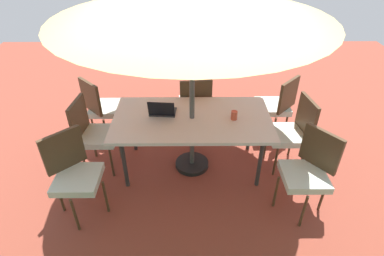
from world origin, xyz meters
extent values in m
cube|color=brown|center=(0.00, 0.00, -0.01)|extent=(10.00, 10.00, 0.02)
cube|color=silver|center=(0.00, 0.00, 0.75)|extent=(1.91, 1.02, 0.04)
cylinder|color=#333333|center=(-0.81, -0.36, 0.36)|extent=(0.05, 0.05, 0.73)
cylinder|color=#333333|center=(0.81, -0.36, 0.36)|extent=(0.05, 0.05, 0.73)
cylinder|color=#333333|center=(-0.81, 0.36, 0.36)|extent=(0.05, 0.05, 0.73)
cylinder|color=#333333|center=(0.81, 0.36, 0.36)|extent=(0.05, 0.05, 0.73)
cylinder|color=#4C4C4C|center=(0.00, 0.00, 1.11)|extent=(0.06, 0.06, 2.22)
cone|color=#DBB766|center=(0.00, 0.00, 2.10)|extent=(2.83, 2.83, 0.32)
cylinder|color=black|center=(0.00, 0.00, 0.03)|extent=(0.44, 0.44, 0.06)
cube|color=silver|center=(-0.04, -0.78, 0.49)|extent=(0.46, 0.46, 0.08)
cube|color=#4C3823|center=(-0.06, -0.57, 0.76)|extent=(0.44, 0.08, 0.45)
cylinder|color=#4C3823|center=(-0.20, -0.98, 0.23)|extent=(0.03, 0.03, 0.45)
cylinder|color=#4C3823|center=(0.16, -0.94, 0.23)|extent=(0.03, 0.03, 0.45)
cylinder|color=#4C3823|center=(-0.24, -0.62, 0.23)|extent=(0.03, 0.03, 0.45)
cylinder|color=#4C3823|center=(0.12, -0.58, 0.23)|extent=(0.03, 0.03, 0.45)
cube|color=silver|center=(-1.18, -0.73, 0.49)|extent=(0.46, 0.46, 0.08)
cube|color=#4C3823|center=(-1.33, -0.59, 0.76)|extent=(0.33, 0.34, 0.45)
cylinder|color=#4C3823|center=(-1.17, -0.99, 0.23)|extent=(0.03, 0.03, 0.45)
cylinder|color=#4C3823|center=(-0.92, -0.73, 0.23)|extent=(0.03, 0.03, 0.45)
cylinder|color=#4C3823|center=(-1.43, -0.74, 0.23)|extent=(0.03, 0.03, 0.45)
cylinder|color=#4C3823|center=(-1.18, -0.48, 0.23)|extent=(0.03, 0.03, 0.45)
cube|color=silver|center=(1.23, -0.70, 0.49)|extent=(0.46, 0.46, 0.08)
cube|color=#4C3823|center=(1.37, -0.55, 0.76)|extent=(0.34, 0.33, 0.45)
cylinder|color=#4C3823|center=(0.97, -0.70, 0.23)|extent=(0.03, 0.03, 0.45)
cylinder|color=#4C3823|center=(1.23, -0.96, 0.23)|extent=(0.03, 0.03, 0.45)
cylinder|color=#4C3823|center=(1.23, -0.45, 0.23)|extent=(0.03, 0.03, 0.45)
cylinder|color=#4C3823|center=(1.48, -0.70, 0.23)|extent=(0.03, 0.03, 0.45)
cube|color=silver|center=(-1.19, 0.74, 0.49)|extent=(0.46, 0.46, 0.08)
cube|color=#4C3823|center=(-1.35, 0.61, 0.76)|extent=(0.30, 0.37, 0.45)
cylinder|color=#4C3823|center=(-0.94, 0.71, 0.23)|extent=(0.03, 0.03, 0.45)
cylinder|color=#4C3823|center=(-1.16, 0.99, 0.23)|extent=(0.03, 0.03, 0.45)
cylinder|color=#4C3823|center=(-1.22, 0.49, 0.23)|extent=(0.03, 0.03, 0.45)
cylinder|color=#4C3823|center=(-1.44, 0.77, 0.23)|extent=(0.03, 0.03, 0.45)
cube|color=silver|center=(-1.21, -0.02, 0.49)|extent=(0.46, 0.46, 0.08)
cube|color=#4C3823|center=(-1.41, -0.05, 0.76)|extent=(0.10, 0.44, 0.45)
cylinder|color=#4C3823|center=(-1.00, -0.17, 0.23)|extent=(0.03, 0.03, 0.45)
cylinder|color=#4C3823|center=(-1.05, 0.18, 0.23)|extent=(0.03, 0.03, 0.45)
cylinder|color=#4C3823|center=(-1.36, -0.22, 0.23)|extent=(0.03, 0.03, 0.45)
cylinder|color=#4C3823|center=(-1.41, 0.13, 0.23)|extent=(0.03, 0.03, 0.45)
cube|color=silver|center=(1.21, 0.77, 0.49)|extent=(0.46, 0.46, 0.08)
cube|color=#4C3823|center=(1.35, 0.61, 0.76)|extent=(0.35, 0.33, 0.45)
cylinder|color=#4C3823|center=(1.22, 1.02, 0.23)|extent=(0.03, 0.03, 0.45)
cylinder|color=#4C3823|center=(0.96, 0.77, 0.23)|extent=(0.03, 0.03, 0.45)
cylinder|color=#4C3823|center=(1.46, 0.76, 0.23)|extent=(0.03, 0.03, 0.45)
cylinder|color=#4C3823|center=(1.20, 0.51, 0.23)|extent=(0.03, 0.03, 0.45)
cube|color=silver|center=(1.18, -0.01, 0.49)|extent=(0.46, 0.46, 0.08)
cube|color=#4C3823|center=(1.38, -0.03, 0.76)|extent=(0.08, 0.44, 0.45)
cylinder|color=#4C3823|center=(1.01, 0.19, 0.23)|extent=(0.03, 0.03, 0.45)
cylinder|color=#4C3823|center=(0.98, -0.17, 0.23)|extent=(0.03, 0.03, 0.45)
cylinder|color=#4C3823|center=(1.37, 0.15, 0.23)|extent=(0.03, 0.03, 0.45)
cylinder|color=#4C3823|center=(1.34, -0.21, 0.23)|extent=(0.03, 0.03, 0.45)
cube|color=#2D2D33|center=(0.36, -0.12, 0.78)|extent=(0.34, 0.24, 0.02)
cube|color=black|center=(0.37, -0.01, 0.88)|extent=(0.32, 0.08, 0.20)
cylinder|color=#CC4C33|center=(-0.50, 0.04, 0.82)|extent=(0.08, 0.08, 0.11)
camera|label=1|loc=(0.02, 3.17, 2.79)|focal=29.10mm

